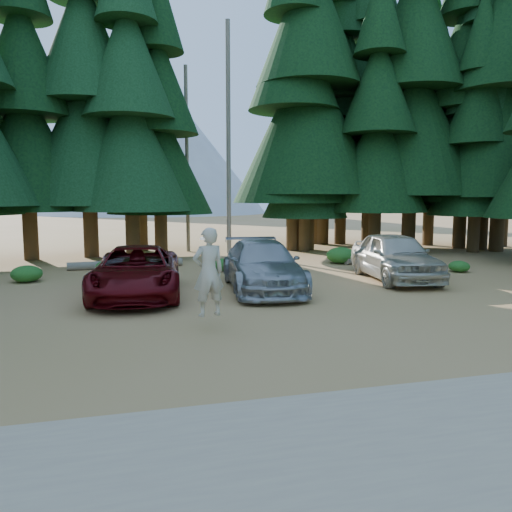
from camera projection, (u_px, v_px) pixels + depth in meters
The scene contains 21 objects.
ground at pixel (314, 316), 12.67m from camera, with size 160.00×160.00×0.00m, color #A57D46.
gravel_strip at pixel (498, 431), 6.43m from camera, with size 26.00×3.50×0.01m, color tan.
forest_belt_north at pixel (213, 253), 27.08m from camera, with size 36.00×7.00×22.00m, color black, non-canonical shape.
snag_front at pixel (228, 139), 26.09m from camera, with size 0.24×0.24×12.00m, color slate.
snag_back at pixel (187, 160), 27.15m from camera, with size 0.20×0.20×10.00m, color slate.
mountain_peak at pixel (133, 146), 95.26m from camera, with size 48.00×50.00×28.00m.
red_pickup at pixel (137, 272), 15.06m from camera, with size 2.53×5.48×1.52m, color #56070C.
silver_minivan_center at pixel (262, 266), 16.15m from camera, with size 2.21×5.44×1.58m, color #A1A4A9.
silver_minivan_right at pixel (395, 256), 18.08m from camera, with size 2.05×5.10×1.74m, color beige.
frisbee_player at pixel (209, 272), 11.21m from camera, with size 0.81×0.61×2.01m.
log_left at pixel (126, 264), 21.16m from camera, with size 0.34×0.34×4.75m, color slate.
log_mid at pixel (240, 269), 20.13m from camera, with size 0.26×0.26×3.12m, color slate.
log_right at pixel (386, 257), 23.69m from camera, with size 0.34×0.34×5.36m, color slate.
shrub_far_left at pixel (107, 267), 19.90m from camera, with size 0.87×0.87×0.48m, color #1C5E1E.
shrub_left at pixel (138, 269), 19.41m from camera, with size 0.82×0.82×0.45m, color #1C5E1E.
shrub_center_left at pixel (238, 269), 18.81m from camera, with size 1.06×1.06×0.58m, color #1C5E1E.
shrub_center_right at pixel (226, 265), 20.26m from camera, with size 0.97×0.97×0.53m, color #1C5E1E.
shrub_right at pixel (341, 255), 22.62m from camera, with size 1.34×1.34×0.74m, color #1C5E1E.
shrub_far_right at pixel (368, 253), 23.57m from camera, with size 1.36×1.36×0.75m, color #1C5E1E.
shrub_edge_west at pixel (27, 274), 17.67m from camera, with size 1.07×1.07×0.59m, color #1C5E1E.
shrub_edge_east at pixel (459, 266), 20.05m from camera, with size 0.82×0.82×0.45m, color #1C5E1E.
Camera 1 is at (-4.57, -11.62, 3.00)m, focal length 35.00 mm.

